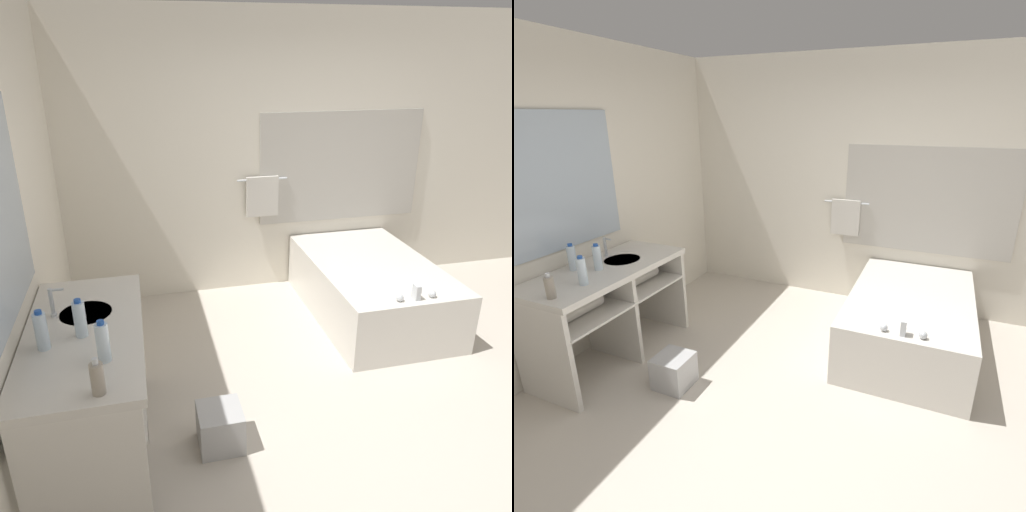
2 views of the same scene
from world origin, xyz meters
TOP-DOWN VIEW (x-y plane):
  - ground_plane at (0.00, 0.00)m, footprint 16.00×16.00m
  - wall_back_with_blinds at (0.02, 2.23)m, footprint 7.40×0.13m
  - vanity_counter at (-1.86, 0.14)m, footprint 0.65×1.39m
  - sink_faucet at (-2.04, 0.33)m, footprint 0.09×0.04m
  - bathtub at (0.53, 1.34)m, footprint 1.05×1.71m
  - water_bottle_1 at (-2.05, -0.03)m, footprint 0.07×0.07m
  - water_bottle_2 at (-1.73, -0.21)m, footprint 0.07×0.07m
  - water_bottle_3 at (-1.86, 0.06)m, footprint 0.07×0.07m
  - soap_dispenser at (-1.75, -0.48)m, footprint 0.06×0.06m
  - waste_bin at (-1.13, -0.02)m, footprint 0.28×0.28m

SIDE VIEW (x-z plane):
  - ground_plane at x=0.00m, z-range 0.00..0.00m
  - waste_bin at x=-1.13m, z-range 0.00..0.27m
  - bathtub at x=0.53m, z-range -0.03..0.61m
  - vanity_counter at x=-1.86m, z-range 0.19..1.05m
  - soap_dispenser at x=-1.75m, z-range 0.85..1.04m
  - sink_faucet at x=-2.04m, z-range 0.86..1.04m
  - water_bottle_3 at x=-1.86m, z-range 0.85..1.08m
  - water_bottle_1 at x=-2.05m, z-range 0.85..1.08m
  - water_bottle_2 at x=-1.73m, z-range 0.85..1.08m
  - wall_back_with_blinds at x=0.02m, z-range -0.01..2.69m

